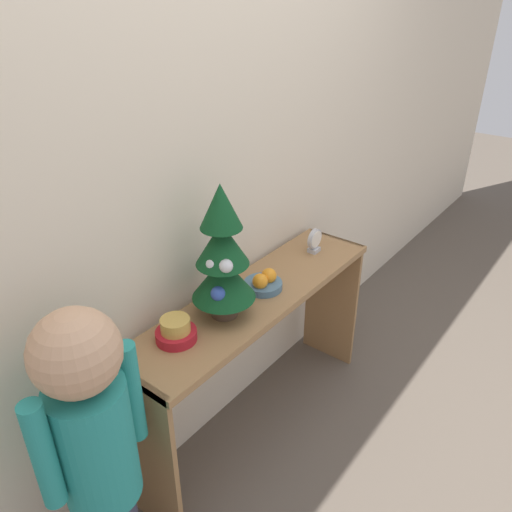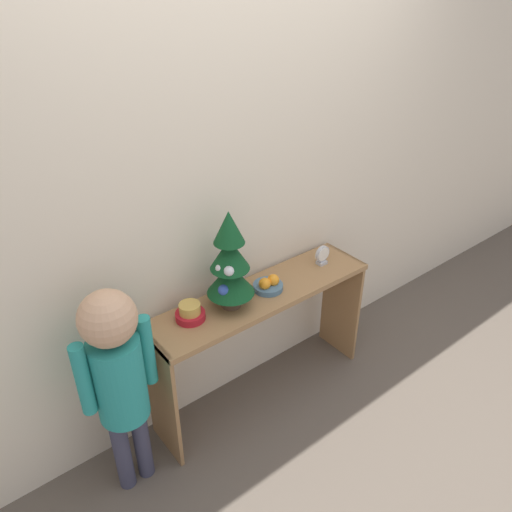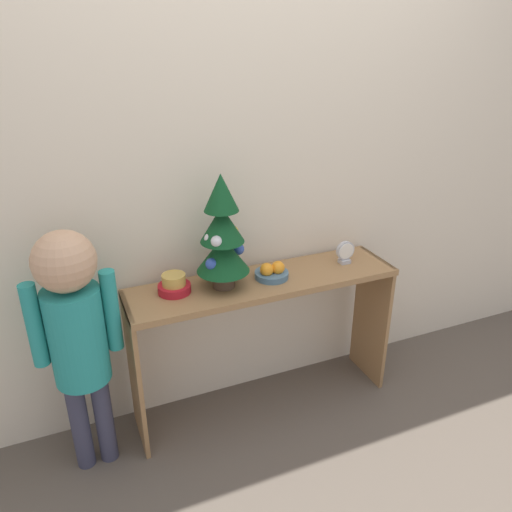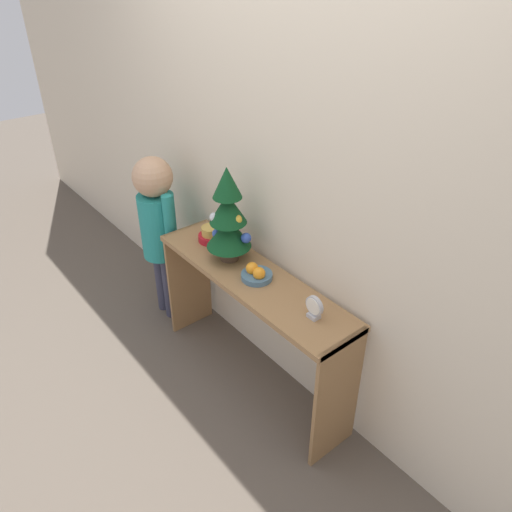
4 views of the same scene
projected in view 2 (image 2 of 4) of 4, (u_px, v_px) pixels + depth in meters
name	position (u px, v px, depth m)	size (l,w,h in m)	color
ground_plane	(279.00, 407.00, 2.84)	(12.00, 12.00, 0.00)	brown
back_wall	(237.00, 184.00, 2.45)	(7.00, 0.05, 2.50)	beige
console_table	(262.00, 316.00, 2.67)	(1.28, 0.32, 0.71)	olive
mini_tree	(230.00, 262.00, 2.36)	(0.23, 0.23, 0.52)	#4C3828
fruit_bowl	(268.00, 285.00, 2.59)	(0.16, 0.16, 0.08)	#476B84
singing_bowl	(190.00, 313.00, 2.37)	(0.14, 0.14, 0.09)	#AD1923
desk_clock	(322.00, 255.00, 2.79)	(0.09, 0.04, 0.11)	#B2B2B7
child_figure	(117.00, 370.00, 2.10)	(0.35, 0.24, 1.11)	#38384C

